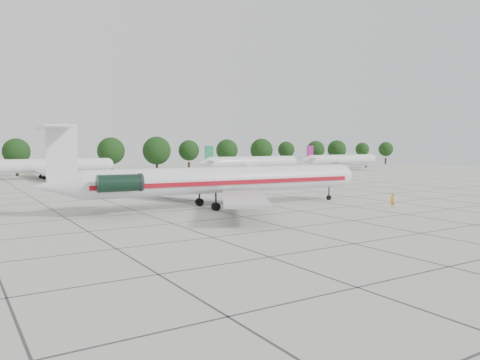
{
  "coord_description": "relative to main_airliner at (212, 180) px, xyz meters",
  "views": [
    {
      "loc": [
        -26.24,
        -41.3,
        7.56
      ],
      "look_at": [
        2.68,
        4.74,
        3.5
      ],
      "focal_mm": 35.0,
      "sensor_mm": 36.0,
      "label": 1
    }
  ],
  "objects": [
    {
      "name": "bg_airliner_e",
      "position": [
        81.28,
        61.34,
        -0.47
      ],
      "size": [
        28.24,
        27.2,
        7.4
      ],
      "color": "silver",
      "rests_on": "ground"
    },
    {
      "name": "tree_line",
      "position": [
        -12.35,
        77.09,
        2.6
      ],
      "size": [
        249.86,
        8.44,
        10.22
      ],
      "color": "#332114",
      "rests_on": "ground"
    },
    {
      "name": "bg_airliner_d",
      "position": [
        43.77,
        57.22,
        -0.47
      ],
      "size": [
        28.24,
        27.2,
        7.4
      ],
      "color": "silver",
      "rests_on": "ground"
    },
    {
      "name": "apron_joints",
      "position": [
        -0.67,
        7.09,
        -3.38
      ],
      "size": [
        170.0,
        170.0,
        0.02
      ],
      "primitive_type": "cube",
      "color": "#383838",
      "rests_on": "ground"
    },
    {
      "name": "ground",
      "position": [
        -0.67,
        -7.91,
        -3.38
      ],
      "size": [
        260.0,
        260.0,
        0.0
      ],
      "primitive_type": "plane",
      "color": "beige",
      "rests_on": "ground"
    },
    {
      "name": "ground_crew",
      "position": [
        18.88,
        -11.24,
        -2.52
      ],
      "size": [
        0.65,
        0.44,
        1.73
      ],
      "primitive_type": "imported",
      "rotation": [
        0.0,
        0.0,
        3.1
      ],
      "color": "orange",
      "rests_on": "ground"
    },
    {
      "name": "bg_airliner_c",
      "position": [
        -8.12,
        62.72,
        -0.47
      ],
      "size": [
        28.24,
        27.2,
        7.4
      ],
      "color": "silver",
      "rests_on": "ground"
    },
    {
      "name": "main_airliner",
      "position": [
        0.0,
        0.0,
        0.0
      ],
      "size": [
        40.86,
        32.02,
        9.58
      ],
      "rotation": [
        0.0,
        0.0,
        -0.09
      ],
      "color": "silver",
      "rests_on": "ground"
    }
  ]
}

